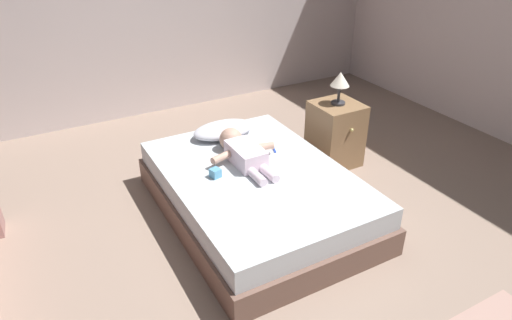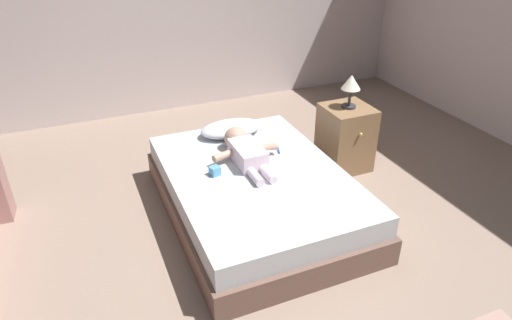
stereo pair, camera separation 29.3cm
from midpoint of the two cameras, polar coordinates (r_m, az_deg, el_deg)
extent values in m
plane|color=gray|center=(3.03, 4.80, -13.98)|extent=(8.00, 8.00, 0.00)
cube|color=brown|center=(3.47, 2.43, -5.33)|extent=(1.27, 1.81, 0.20)
cube|color=silver|center=(3.37, 2.49, -2.77)|extent=(1.22, 1.73, 0.16)
ellipsoid|color=silver|center=(3.85, -0.95, 3.92)|extent=(0.53, 0.31, 0.12)
cube|color=white|center=(3.42, 1.41, 0.66)|extent=(0.20, 0.35, 0.14)
sphere|color=tan|center=(3.61, -0.24, 2.71)|extent=(0.18, 0.18, 0.18)
cylinder|color=tan|center=(3.40, -1.67, 0.49)|extent=(0.18, 0.10, 0.06)
cylinder|color=tan|center=(3.53, 3.68, 1.57)|extent=(0.18, 0.10, 0.06)
cylinder|color=white|center=(3.21, 2.52, -2.18)|extent=(0.06, 0.19, 0.06)
cylinder|color=white|center=(3.25, 4.11, -1.82)|extent=(0.06, 0.19, 0.06)
cube|color=blue|center=(3.63, 5.13, 1.20)|extent=(0.05, 0.11, 0.01)
cube|color=white|center=(3.67, 4.99, 1.78)|extent=(0.02, 0.03, 0.01)
cube|color=olive|center=(4.11, 13.13, 2.69)|extent=(0.39, 0.39, 0.57)
sphere|color=tan|center=(3.91, 15.09, 3.05)|extent=(0.03, 0.03, 0.03)
cylinder|color=#333338|center=(3.99, 13.61, 6.51)|extent=(0.12, 0.12, 0.02)
cylinder|color=#333338|center=(3.96, 13.74, 7.61)|extent=(0.02, 0.02, 0.14)
cone|color=#F4E6CD|center=(3.92, 13.97, 9.41)|extent=(0.16, 0.16, 0.12)
cube|color=#58A1CC|center=(3.28, -2.62, -1.44)|extent=(0.08, 0.08, 0.07)
camera|label=1|loc=(0.15, -87.44, 1.43)|focal=31.98mm
camera|label=2|loc=(0.15, 92.56, -1.43)|focal=31.98mm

